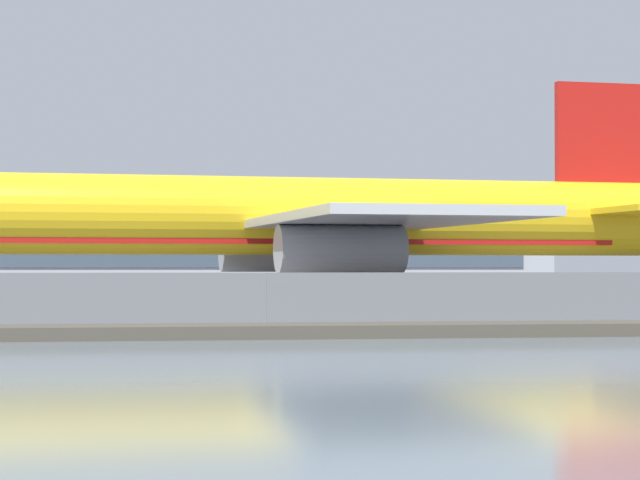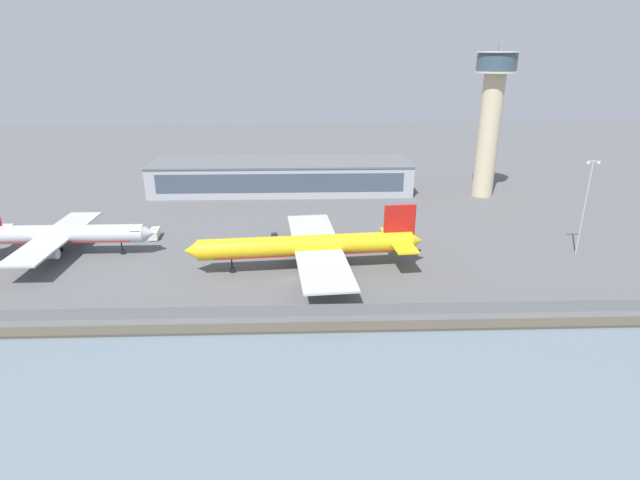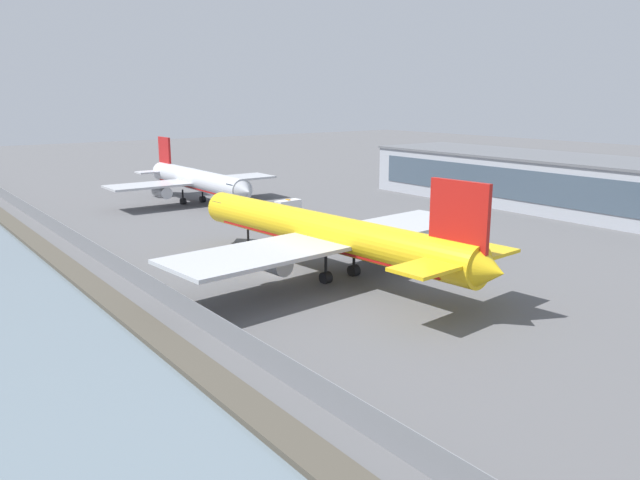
% 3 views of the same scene
% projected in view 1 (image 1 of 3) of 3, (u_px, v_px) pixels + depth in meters
% --- Properties ---
extents(ground_plane, '(500.00, 500.00, 0.00)m').
position_uv_depth(ground_plane, '(236.00, 316.00, 67.03)').
color(ground_plane, '#565659').
extents(shoreline_seawall, '(320.00, 3.00, 0.50)m').
position_uv_depth(shoreline_seawall, '(278.00, 331.00, 46.75)').
color(shoreline_seawall, '#474238').
rests_on(shoreline_seawall, ground).
extents(perimeter_fence, '(280.00, 0.10, 2.41)m').
position_uv_depth(perimeter_fence, '(266.00, 302.00, 51.22)').
color(perimeter_fence, slate).
rests_on(perimeter_fence, ground).
extents(cargo_jet_yellow, '(52.39, 45.60, 14.14)m').
position_uv_depth(cargo_jet_yellow, '(299.00, 220.00, 72.89)').
color(cargo_jet_yellow, yellow).
rests_on(cargo_jet_yellow, ground).
extents(baggage_tug, '(2.08, 3.41, 1.80)m').
position_uv_depth(baggage_tug, '(144.00, 292.00, 89.90)').
color(baggage_tug, '#1E2328').
rests_on(baggage_tug, ground).
extents(terminal_building, '(87.62, 22.37, 10.46)m').
position_uv_depth(terminal_building, '(143.00, 242.00, 137.63)').
color(terminal_building, '#9EA3AD').
rests_on(terminal_building, ground).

